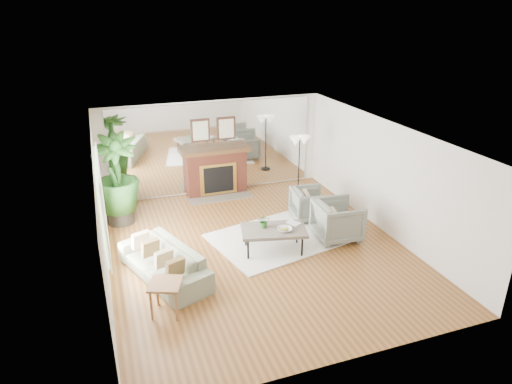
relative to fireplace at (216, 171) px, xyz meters
name	(u,v)px	position (x,y,z in m)	size (l,w,h in m)	color
ground	(257,249)	(0.00, -3.26, -0.66)	(7.00, 7.00, 0.00)	brown
wall_left	(102,216)	(-2.99, -3.26, 0.59)	(0.02, 7.00, 2.50)	silver
wall_right	(385,177)	(2.99, -3.26, 0.59)	(0.02, 7.00, 2.50)	silver
wall_back	(213,147)	(0.00, 0.23, 0.59)	(6.00, 0.02, 2.50)	silver
mirror_panel	(214,147)	(0.00, 0.21, 0.59)	(5.40, 0.04, 2.40)	silver
window_panel	(102,202)	(-2.96, -2.86, 0.69)	(0.04, 2.40, 1.50)	#B2E09E
fireplace	(216,171)	(0.00, 0.00, 0.00)	(1.85, 0.83, 2.05)	maroon
area_rug	(279,237)	(0.63, -2.95, -0.64)	(2.82, 2.02, 0.03)	white
coffee_table	(274,231)	(0.28, -3.47, -0.18)	(1.46, 1.06, 0.53)	#60584C
sofa	(164,262)	(-2.01, -3.67, -0.35)	(2.15, 0.84, 0.63)	gray
armchair_back	(310,204)	(1.69, -2.26, -0.28)	(0.81, 0.83, 0.76)	slate
armchair_front	(337,220)	(1.81, -3.38, -0.23)	(0.92, 0.95, 0.86)	slate
side_table	(166,288)	(-2.14, -4.77, -0.17)	(0.66, 0.66, 0.58)	brown
potted_ficus	(116,177)	(-2.60, -0.97, 0.48)	(1.20, 1.20, 2.14)	black
floor_lamp	(300,146)	(1.94, -1.03, 0.79)	(0.55, 0.31, 1.70)	black
tabletop_plant	(264,221)	(0.12, -3.33, 0.01)	(0.25, 0.22, 0.28)	#2C6425
fruit_bowl	(285,229)	(0.46, -3.63, -0.10)	(0.29, 0.29, 0.07)	brown
book	(290,225)	(0.67, -3.42, -0.12)	(0.20, 0.27, 0.02)	brown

